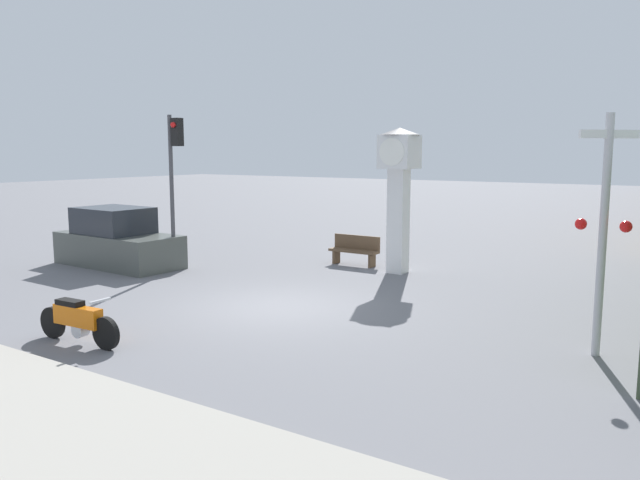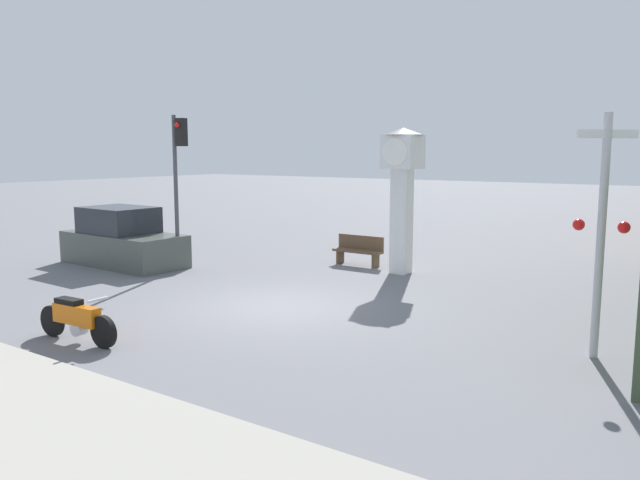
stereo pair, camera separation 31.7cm
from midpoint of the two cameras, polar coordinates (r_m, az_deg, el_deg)
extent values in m
plane|color=slate|center=(14.28, -4.36, -6.14)|extent=(120.00, 120.00, 0.00)
cylinder|color=black|center=(11.89, -19.72, -8.04)|extent=(0.61, 0.14, 0.60)
cylinder|color=black|center=(12.99, -23.88, -6.90)|extent=(0.61, 0.14, 0.60)
cube|color=orange|center=(12.38, -21.95, -6.47)|extent=(1.11, 0.28, 0.36)
cube|color=black|center=(12.48, -22.58, -5.30)|extent=(0.57, 0.26, 0.10)
cylinder|color=silver|center=(12.40, -21.74, -7.63)|extent=(0.29, 0.22, 0.28)
cube|color=silver|center=(11.83, -20.19, -5.24)|extent=(0.09, 0.44, 0.04)
cube|color=white|center=(18.09, 6.66, 1.71)|extent=(0.50, 0.50, 3.02)
cube|color=white|center=(17.98, 6.77, 8.01)|extent=(0.95, 0.95, 0.95)
cylinder|color=white|center=(17.55, 6.05, 8.02)|extent=(0.76, 0.02, 0.76)
cone|color=#333338|center=(17.99, 6.80, 9.85)|extent=(1.14, 1.14, 0.20)
cylinder|color=#47474C|center=(18.92, -13.85, 4.15)|extent=(0.12, 0.12, 4.56)
cube|color=black|center=(18.67, -13.40, 9.58)|extent=(0.28, 0.24, 0.80)
sphere|color=red|center=(18.57, -13.77, 10.19)|extent=(0.16, 0.16, 0.16)
cylinder|color=#B7B7BC|center=(11.51, 23.72, 0.24)|extent=(0.14, 0.14, 4.14)
cube|color=white|center=(11.43, 24.22, 8.83)|extent=(0.82, 0.82, 0.14)
sphere|color=red|center=(11.50, 22.02, 1.37)|extent=(0.20, 0.20, 0.20)
sphere|color=red|center=(11.39, 25.47, 1.11)|extent=(0.20, 0.20, 0.20)
cube|color=brown|center=(19.33, 2.65, -1.00)|extent=(1.60, 0.44, 0.08)
cube|color=brown|center=(19.46, 2.94, -0.20)|extent=(1.60, 0.06, 0.44)
cube|color=brown|center=(19.70, 1.04, -1.54)|extent=(0.08, 0.35, 0.41)
cube|color=brown|center=(19.06, 4.30, -1.89)|extent=(0.08, 0.35, 0.41)
cube|color=#4C514C|center=(20.26, -18.35, -0.85)|extent=(4.27, 1.97, 1.00)
cube|color=#262B33|center=(20.31, -18.80, 1.72)|extent=(2.27, 1.75, 0.80)
camera|label=1|loc=(0.16, -90.64, -0.09)|focal=35.00mm
camera|label=2|loc=(0.16, 89.36, 0.09)|focal=35.00mm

